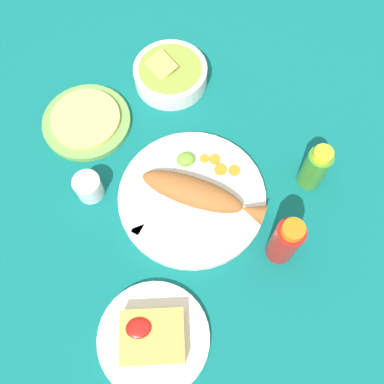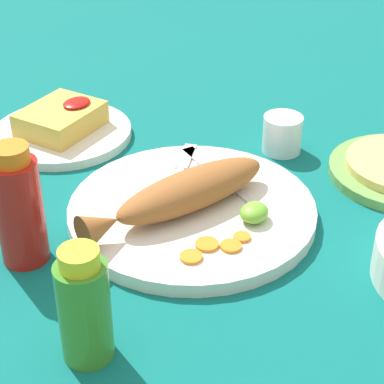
% 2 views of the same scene
% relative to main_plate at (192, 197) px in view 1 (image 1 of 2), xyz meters
% --- Properties ---
extents(ground_plane, '(4.00, 4.00, 0.00)m').
position_rel_main_plate_xyz_m(ground_plane, '(0.00, 0.00, -0.01)').
color(ground_plane, '#0C605B').
extents(main_plate, '(0.32, 0.32, 0.02)m').
position_rel_main_plate_xyz_m(main_plate, '(0.00, 0.00, 0.00)').
color(main_plate, silver).
rests_on(main_plate, ground_plane).
extents(fried_fish, '(0.27, 0.15, 0.05)m').
position_rel_main_plate_xyz_m(fried_fish, '(-0.01, 0.01, 0.03)').
color(fried_fish, '#935628').
rests_on(fried_fish, main_plate).
extents(fork_near, '(0.18, 0.07, 0.00)m').
position_rel_main_plate_xyz_m(fork_near, '(0.06, 0.06, 0.01)').
color(fork_near, silver).
rests_on(fork_near, main_plate).
extents(fork_far, '(0.10, 0.17, 0.00)m').
position_rel_main_plate_xyz_m(fork_far, '(0.08, 0.01, 0.01)').
color(fork_far, silver).
rests_on(fork_far, main_plate).
extents(carrot_slice_near, '(0.03, 0.03, 0.00)m').
position_rel_main_plate_xyz_m(carrot_slice_near, '(-0.07, -0.06, 0.01)').
color(carrot_slice_near, orange).
rests_on(carrot_slice_near, main_plate).
extents(carrot_slice_mid, '(0.03, 0.03, 0.00)m').
position_rel_main_plate_xyz_m(carrot_slice_mid, '(-0.10, -0.06, 0.01)').
color(carrot_slice_mid, orange).
rests_on(carrot_slice_mid, main_plate).
extents(carrot_slice_far, '(0.03, 0.03, 0.00)m').
position_rel_main_plate_xyz_m(carrot_slice_far, '(-0.05, -0.08, 0.01)').
color(carrot_slice_far, orange).
rests_on(carrot_slice_far, main_plate).
extents(carrot_slice_extra, '(0.02, 0.02, 0.00)m').
position_rel_main_plate_xyz_m(carrot_slice_extra, '(-0.03, -0.09, 0.01)').
color(carrot_slice_extra, orange).
rests_on(carrot_slice_extra, main_plate).
extents(lime_wedge_main, '(0.04, 0.03, 0.02)m').
position_rel_main_plate_xyz_m(lime_wedge_main, '(0.01, -0.08, 0.02)').
color(lime_wedge_main, '#6BB233').
rests_on(lime_wedge_main, main_plate).
extents(hot_sauce_bottle_red, '(0.06, 0.06, 0.15)m').
position_rel_main_plate_xyz_m(hot_sauce_bottle_red, '(-0.17, 0.13, 0.06)').
color(hot_sauce_bottle_red, '#B21914').
rests_on(hot_sauce_bottle_red, ground_plane).
extents(hot_sauce_bottle_green, '(0.05, 0.05, 0.13)m').
position_rel_main_plate_xyz_m(hot_sauce_bottle_green, '(-0.26, -0.03, 0.05)').
color(hot_sauce_bottle_green, '#3D8428').
rests_on(hot_sauce_bottle_green, ground_plane).
extents(salt_cup, '(0.06, 0.06, 0.06)m').
position_rel_main_plate_xyz_m(salt_cup, '(0.22, -0.03, 0.02)').
color(salt_cup, silver).
rests_on(salt_cup, ground_plane).
extents(side_plate_fries, '(0.21, 0.21, 0.01)m').
position_rel_main_plate_xyz_m(side_plate_fries, '(0.09, 0.29, -0.00)').
color(side_plate_fries, silver).
rests_on(side_plate_fries, ground_plane).
extents(fries_pile, '(0.12, 0.10, 0.04)m').
position_rel_main_plate_xyz_m(fries_pile, '(0.09, 0.29, 0.02)').
color(fries_pile, gold).
rests_on(fries_pile, side_plate_fries).
extents(guacamole_bowl, '(0.18, 0.18, 0.06)m').
position_rel_main_plate_xyz_m(guacamole_bowl, '(0.04, -0.32, 0.02)').
color(guacamole_bowl, white).
rests_on(guacamole_bowl, ground_plane).
extents(tortilla_plate, '(0.21, 0.21, 0.01)m').
position_rel_main_plate_xyz_m(tortilla_plate, '(0.24, -0.21, -0.00)').
color(tortilla_plate, '#6B9E4C').
rests_on(tortilla_plate, ground_plane).
extents(tortilla_stack, '(0.16, 0.16, 0.01)m').
position_rel_main_plate_xyz_m(tortilla_stack, '(0.24, -0.21, 0.01)').
color(tortilla_stack, '#E0C666').
rests_on(tortilla_stack, tortilla_plate).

